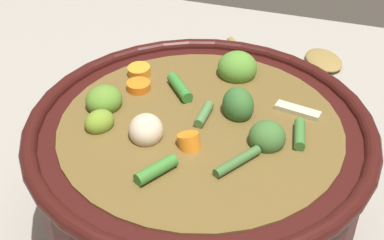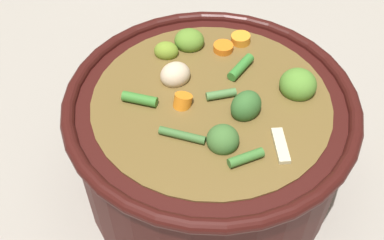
# 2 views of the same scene
# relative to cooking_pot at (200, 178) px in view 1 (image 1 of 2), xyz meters

# --- Properties ---
(ground_plane) EXTENTS (1.10, 1.10, 0.00)m
(ground_plane) POSITION_rel_cooking_pot_xyz_m (-0.00, -0.00, -0.08)
(ground_plane) COLOR #9E998E
(cooking_pot) EXTENTS (0.32, 0.32, 0.17)m
(cooking_pot) POSITION_rel_cooking_pot_xyz_m (0.00, 0.00, 0.00)
(cooking_pot) COLOR #38110F
(cooking_pot) RESTS_ON ground_plane
(wooden_spoon) EXTENTS (0.20, 0.20, 0.01)m
(wooden_spoon) POSITION_rel_cooking_pot_xyz_m (0.37, -0.04, -0.07)
(wooden_spoon) COLOR olive
(wooden_spoon) RESTS_ON ground_plane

